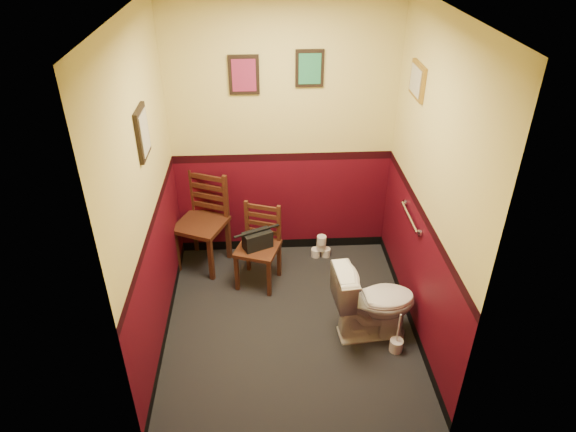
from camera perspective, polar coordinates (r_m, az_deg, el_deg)
name	(u,v)px	position (r m, az deg, el deg)	size (l,w,h in m)	color
floor	(290,323)	(4.81, 0.17, -11.78)	(2.20, 2.40, 0.00)	black
ceiling	(290,11)	(3.54, 0.24, 21.80)	(2.20, 2.40, 0.00)	silver
wall_back	(283,135)	(5.08, -0.61, 9.02)	(2.20, 2.70, 0.00)	#430611
wall_front	(302,296)	(3.02, 1.57, -8.85)	(2.20, 2.70, 0.00)	#430611
wall_left	(147,199)	(4.09, -15.37, 1.87)	(2.40, 2.70, 0.00)	#430611
wall_right	(429,191)	(4.20, 15.36, 2.71)	(2.40, 2.70, 0.00)	#430611
grab_bar	(410,217)	(4.60, 13.43, -0.14)	(0.05, 0.56, 0.06)	silver
framed_print_back_a	(244,75)	(4.86, -4.92, 15.35)	(0.28, 0.04, 0.36)	black
framed_print_back_b	(310,68)	(4.86, 2.42, 16.07)	(0.26, 0.04, 0.34)	black
framed_print_left	(143,133)	(3.96, -15.85, 8.89)	(0.04, 0.30, 0.38)	black
framed_print_right	(417,81)	(4.46, 14.17, 14.39)	(0.04, 0.34, 0.28)	olive
toilet	(374,302)	(4.54, 9.52, -9.39)	(0.40, 0.72, 0.71)	white
toilet_brush	(396,345)	(4.62, 11.94, -13.80)	(0.11, 0.11, 0.41)	silver
chair_left	(203,222)	(5.32, -9.44, -0.69)	(0.61, 0.61, 0.99)	#472215
chair_right	(259,246)	(5.04, -3.24, -3.39)	(0.49, 0.49, 0.83)	#472215
handbag	(257,240)	(4.95, -3.42, -2.63)	(0.31, 0.24, 0.20)	black
tp_stack	(321,248)	(5.55, 3.69, -3.53)	(0.21, 0.13, 0.27)	silver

